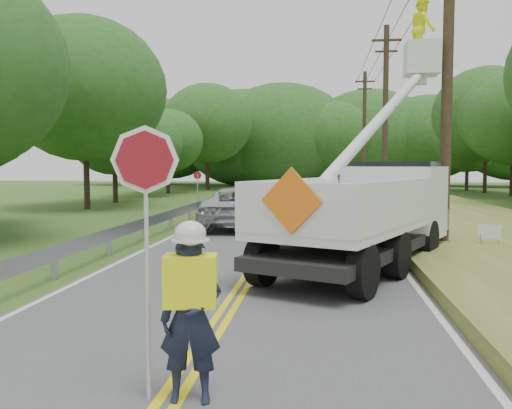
# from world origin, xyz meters

# --- Properties ---
(ground) EXTENTS (140.00, 140.00, 0.00)m
(ground) POSITION_xyz_m (0.00, 0.00, 0.00)
(ground) COLOR #31521C
(ground) RESTS_ON ground
(road) EXTENTS (7.20, 96.00, 0.03)m
(road) POSITION_xyz_m (0.00, 14.00, 0.01)
(road) COLOR #4F5052
(road) RESTS_ON ground
(guardrail) EXTENTS (0.18, 48.00, 0.77)m
(guardrail) POSITION_xyz_m (-4.02, 14.91, 0.55)
(guardrail) COLOR #A0A1A9
(guardrail) RESTS_ON ground
(utility_poles) EXTENTS (1.60, 43.30, 10.00)m
(utility_poles) POSITION_xyz_m (5.00, 17.02, 5.27)
(utility_poles) COLOR #2C2417
(utility_poles) RESTS_ON ground
(tall_grass_verge) EXTENTS (7.00, 96.00, 0.30)m
(tall_grass_verge) POSITION_xyz_m (7.10, 14.00, 0.15)
(tall_grass_verge) COLOR #4E6627
(tall_grass_verge) RESTS_ON ground
(treeline_left) EXTENTS (10.55, 54.87, 10.31)m
(treeline_left) POSITION_xyz_m (-10.55, 29.23, 5.66)
(treeline_left) COLOR #332319
(treeline_left) RESTS_ON ground
(treeline_horizon) EXTENTS (55.27, 14.18, 12.48)m
(treeline_horizon) POSITION_xyz_m (0.12, 56.39, 5.50)
(treeline_horizon) COLOR #294B1A
(treeline_horizon) RESTS_ON ground
(flagger) EXTENTS (1.10, 0.50, 2.84)m
(flagger) POSITION_xyz_m (0.22, -1.54, 1.03)
(flagger) COLOR #191E33
(flagger) RESTS_ON road
(bucket_truck) EXTENTS (5.10, 7.55, 7.02)m
(bucket_truck) POSITION_xyz_m (2.98, 6.97, 1.60)
(bucket_truck) COLOR black
(bucket_truck) RESTS_ON road
(suv_silver) EXTENTS (2.95, 5.75, 1.55)m
(suv_silver) POSITION_xyz_m (-1.65, 13.85, 0.80)
(suv_silver) COLOR silver
(suv_silver) RESTS_ON road
(suv_darkgrey) EXTENTS (3.84, 5.55, 1.49)m
(suv_darkgrey) POSITION_xyz_m (-1.93, 24.13, 0.77)
(suv_darkgrey) COLOR #393A41
(suv_darkgrey) RESTS_ON road
(stop_sign_permanent) EXTENTS (0.44, 0.09, 2.09)m
(stop_sign_permanent) POSITION_xyz_m (-5.01, 21.54, 1.34)
(stop_sign_permanent) COLOR #A0A1A9
(stop_sign_permanent) RESTS_ON ground
(yard_sign) EXTENTS (0.56, 0.17, 0.82)m
(yard_sign) POSITION_xyz_m (6.11, 8.48, 0.60)
(yard_sign) COLOR white
(yard_sign) RESTS_ON ground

